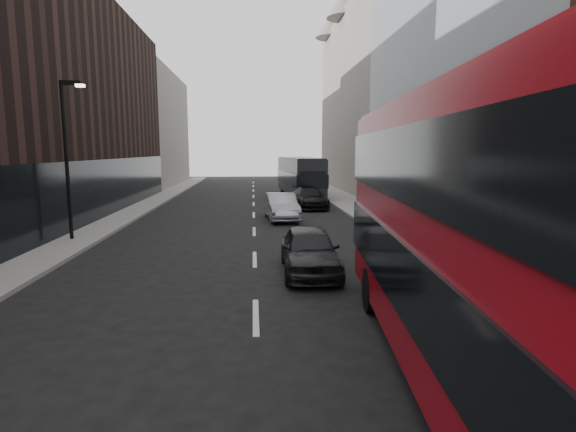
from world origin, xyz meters
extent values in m
cube|color=slate|center=(7.50, 25.00, 0.07)|extent=(3.00, 80.00, 0.15)
cube|color=slate|center=(-8.00, 25.00, 0.07)|extent=(2.00, 80.00, 0.15)
cube|color=gray|center=(11.50, 21.00, 10.00)|extent=(5.00, 22.00, 20.00)
cube|color=silver|center=(9.15, 21.00, 1.90)|extent=(0.35, 21.00, 3.80)
cube|color=slate|center=(11.50, 44.00, 9.00)|extent=(5.00, 24.00, 18.00)
cone|color=slate|center=(9.50, 52.00, 19.50)|extent=(4.00, 4.00, 3.00)
cube|color=black|center=(-11.50, 30.00, 7.00)|extent=(5.00, 24.00, 14.00)
cube|color=slate|center=(-11.50, 52.00, 6.50)|extent=(5.00, 20.00, 13.00)
cylinder|color=black|center=(-8.30, 18.00, 3.65)|extent=(0.16, 0.16, 7.00)
cube|color=black|center=(-7.90, 18.00, 7.05)|extent=(0.90, 0.15, 0.18)
cube|color=#FFF2CC|center=(-7.50, 18.00, 6.93)|extent=(0.35, 0.22, 0.12)
cube|color=#9D0915|center=(3.86, 4.07, 2.72)|extent=(4.06, 12.70, 4.54)
cube|color=black|center=(3.86, 4.07, 1.99)|extent=(4.18, 12.76, 1.25)
cube|color=black|center=(3.86, 4.07, 3.92)|extent=(4.18, 12.76, 1.25)
cube|color=black|center=(4.48, 10.31, 2.16)|extent=(2.41, 0.32, 1.59)
cube|color=#9D0915|center=(3.86, 4.07, 5.02)|extent=(3.89, 12.19, 0.12)
cylinder|color=black|center=(2.99, 8.17, 0.57)|extent=(0.45, 1.16, 1.13)
cylinder|color=black|center=(5.52, 7.92, 0.57)|extent=(0.45, 1.16, 1.13)
cube|color=black|center=(4.17, 37.19, 1.91)|extent=(3.30, 10.93, 3.03)
cube|color=black|center=(4.17, 37.19, 1.71)|extent=(3.42, 10.99, 1.08)
cube|color=black|center=(4.60, 31.79, 1.86)|extent=(2.08, 0.25, 1.37)
cube|color=black|center=(3.74, 42.58, 1.86)|extent=(2.08, 0.25, 1.37)
cube|color=black|center=(4.17, 37.19, 3.46)|extent=(3.17, 10.49, 0.12)
cylinder|color=black|center=(2.82, 40.53, 0.49)|extent=(0.37, 1.00, 0.98)
cylinder|color=black|center=(4.96, 40.71, 0.49)|extent=(0.37, 1.00, 0.98)
cylinder|color=black|center=(3.37, 33.67, 0.49)|extent=(0.37, 1.00, 0.98)
cylinder|color=black|center=(5.51, 33.84, 0.49)|extent=(0.37, 1.00, 0.98)
imported|color=black|center=(1.86, 12.00, 0.79)|extent=(1.98, 4.67, 1.58)
imported|color=#95969D|center=(1.65, 23.97, 0.79)|extent=(2.06, 4.91, 1.58)
imported|color=black|center=(4.01, 29.29, 0.74)|extent=(2.53, 5.28, 1.48)
camera|label=1|loc=(-0.03, -2.80, 4.13)|focal=28.00mm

